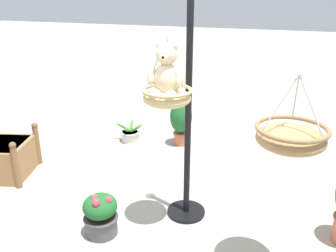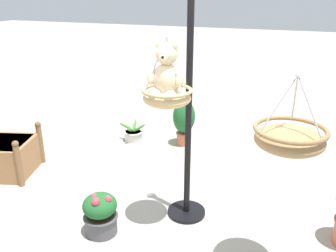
{
  "view_description": "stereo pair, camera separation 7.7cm",
  "coord_description": "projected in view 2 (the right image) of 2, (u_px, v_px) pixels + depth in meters",
  "views": [
    {
      "loc": [
        -1.07,
        3.26,
        2.49
      ],
      "look_at": [
        -0.0,
        0.02,
        1.16
      ],
      "focal_mm": 38.44,
      "sensor_mm": 36.0,
      "label": 1
    },
    {
      "loc": [
        -1.14,
        3.24,
        2.49
      ],
      "look_at": [
        -0.0,
        0.02,
        1.16
      ],
      "focal_mm": 38.44,
      "sensor_mm": 36.0,
      "label": 2
    }
  ],
  "objects": [
    {
      "name": "potted_plant_conical_shrub",
      "position": [
        184.0,
        120.0,
        5.91
      ],
      "size": [
        0.36,
        0.36,
        0.78
      ],
      "color": "#BC6042",
      "rests_on": "ground"
    },
    {
      "name": "teddy_bear",
      "position": [
        166.0,
        74.0,
        3.4
      ],
      "size": [
        0.37,
        0.33,
        0.54
      ],
      "color": "beige"
    },
    {
      "name": "potted_plant_small_succulent",
      "position": [
        133.0,
        134.0,
        6.18
      ],
      "size": [
        0.48,
        0.48,
        0.33
      ],
      "color": "beige",
      "rests_on": "ground"
    },
    {
      "name": "wooden_planter_box",
      "position": [
        1.0,
        155.0,
        5.07
      ],
      "size": [
        1.09,
        0.98,
        0.65
      ],
      "color": "#9E7047",
      "rests_on": "ground"
    },
    {
      "name": "potted_plant_bushy_green",
      "position": [
        100.0,
        213.0,
        3.81
      ],
      "size": [
        0.37,
        0.37,
        0.5
      ],
      "color": "#4C4C51",
      "rests_on": "ground"
    },
    {
      "name": "ground_plane",
      "position": [
        169.0,
        220.0,
        4.11
      ],
      "size": [
        40.0,
        40.0,
        0.0
      ],
      "primitive_type": "plane",
      "color": "#A8A093"
    },
    {
      "name": "hanging_basket_left_high",
      "position": [
        290.0,
        138.0,
        2.86
      ],
      "size": [
        0.58,
        0.58,
        0.63
      ],
      "color": "#A37F51"
    },
    {
      "name": "display_pole_central",
      "position": [
        188.0,
        149.0,
        3.92
      ],
      "size": [
        0.44,
        0.44,
        2.62
      ],
      "color": "black",
      "rests_on": "ground"
    },
    {
      "name": "hanging_basket_with_teddy",
      "position": [
        167.0,
        96.0,
        3.51
      ],
      "size": [
        0.5,
        0.5,
        0.68
      ],
      "color": "tan"
    }
  ]
}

